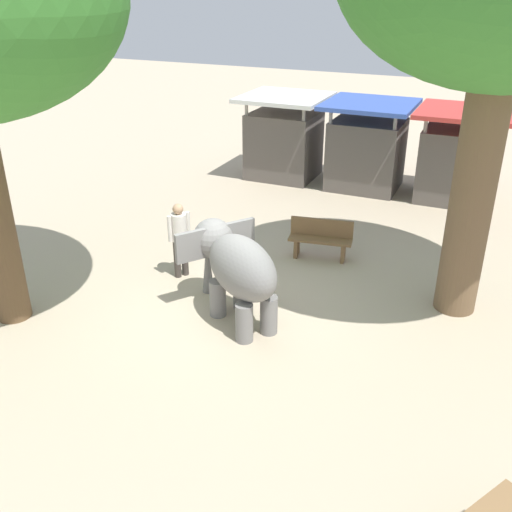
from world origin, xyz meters
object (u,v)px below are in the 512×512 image
person_handler (179,235)px  market_stall_red (459,160)px  market_stall_blue (366,150)px  wooden_bench (321,238)px  elephant (235,265)px  market_stall_white (284,141)px

person_handler → market_stall_red: size_ratio=0.64×
person_handler → market_stall_blue: (2.07, 7.19, 0.19)m
person_handler → market_stall_red: (4.67, 7.19, 0.19)m
market_stall_red → wooden_bench: bearing=-113.9°
elephant → market_stall_blue: bearing=-56.9°
elephant → market_stall_red: size_ratio=0.92×
market_stall_white → market_stall_red: size_ratio=1.00×
elephant → person_handler: 2.06m
market_stall_red → elephant: bearing=-109.4°
elephant → market_stall_white: (-2.30, 8.22, 0.06)m
market_stall_white → market_stall_blue: size_ratio=1.00×
wooden_bench → market_stall_blue: 5.19m
market_stall_white → market_stall_blue: (2.60, 0.00, 0.00)m
elephant → wooden_bench: size_ratio=1.60×
elephant → market_stall_blue: size_ratio=0.92×
market_stall_blue → market_stall_red: (2.60, 0.00, 0.00)m
elephant → market_stall_red: market_stall_red is taller
elephant → wooden_bench: 3.21m
person_handler → market_stall_red: 8.58m
wooden_bench → market_stall_red: size_ratio=0.57×
wooden_bench → market_stall_red: (2.28, 5.14, 0.67)m
market_stall_white → market_stall_red: bearing=0.0°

